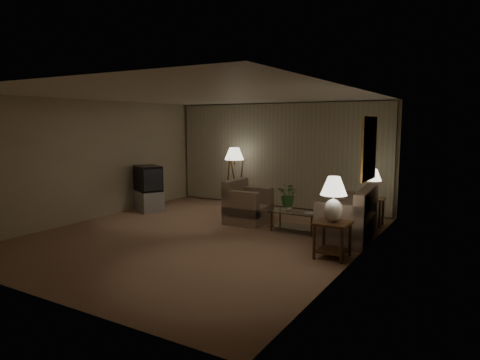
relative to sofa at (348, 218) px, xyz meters
The scene contains 16 objects.
ground 2.84m from the sofa, 152.69° to the right, with size 7.00×7.00×0.00m, color #8F6E4F.
room_shell 2.83m from the sofa, behind, with size 6.04×7.02×2.72m.
sofa is the anchor object (origin of this frame).
armchair 2.24m from the sofa, behind, with size 0.92×0.88×0.74m.
side_table_near 1.36m from the sofa, 83.66° to the right, with size 0.55×0.55×0.60m.
side_table_far 1.26m from the sofa, 83.16° to the left, with size 0.50×0.42×0.60m.
table_lamp_near 1.50m from the sofa, 83.66° to the right, with size 0.43×0.43×0.74m.
table_lamp_far 1.38m from the sofa, 83.16° to the left, with size 0.36×0.36×0.62m.
coffee_table 1.05m from the sofa, behind, with size 1.00×0.54×0.41m.
tv_cabinet 5.05m from the sofa, behind, with size 0.99×0.86×0.50m, color #A6A6A9.
crt_tv 5.07m from the sofa, behind, with size 0.90×0.81×0.63m, color black.
floor_lamp 3.83m from the sofa, 156.09° to the left, with size 0.50×0.50×1.55m.
ottoman 3.10m from the sofa, 159.34° to the left, with size 0.55×0.55×0.37m, color #9D4D35.
vase 1.20m from the sofa, behind, with size 0.14×0.14×0.15m, color white.
flowers 1.26m from the sofa, behind, with size 0.42×0.36×0.46m, color #2F6A2F.
book 0.82m from the sofa, 165.83° to the right, with size 0.18×0.25×0.02m, color olive.
Camera 1 is at (4.80, -6.65, 2.19)m, focal length 32.00 mm.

